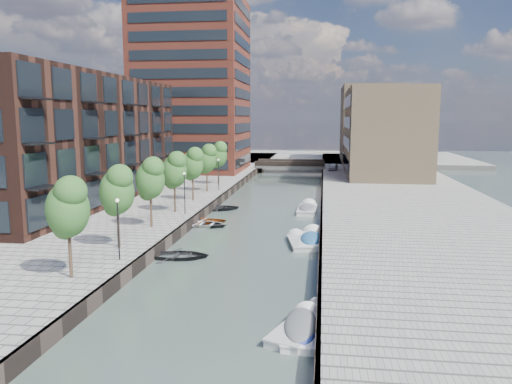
% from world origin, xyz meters
% --- Properties ---
extents(water, '(300.00, 300.00, 0.00)m').
position_xyz_m(water, '(0.00, 40.00, 0.00)').
color(water, '#38473F').
rests_on(water, ground).
extents(quay_left, '(60.00, 140.00, 1.00)m').
position_xyz_m(quay_left, '(-36.00, 40.00, 0.50)').
color(quay_left, gray).
rests_on(quay_left, ground).
extents(quay_right, '(20.00, 140.00, 1.00)m').
position_xyz_m(quay_right, '(16.00, 40.00, 0.50)').
color(quay_right, gray).
rests_on(quay_right, ground).
extents(quay_wall_left, '(0.25, 140.00, 1.00)m').
position_xyz_m(quay_wall_left, '(-6.10, 40.00, 0.50)').
color(quay_wall_left, '#332823').
rests_on(quay_wall_left, ground).
extents(quay_wall_right, '(0.25, 140.00, 1.00)m').
position_xyz_m(quay_wall_right, '(6.10, 40.00, 0.50)').
color(quay_wall_right, '#332823').
rests_on(quay_wall_right, ground).
extents(far_closure, '(80.00, 40.00, 1.00)m').
position_xyz_m(far_closure, '(0.00, 100.00, 0.50)').
color(far_closure, gray).
rests_on(far_closure, ground).
extents(apartment_block, '(8.00, 38.00, 14.00)m').
position_xyz_m(apartment_block, '(-20.00, 30.00, 8.00)').
color(apartment_block, black).
rests_on(apartment_block, quay_left).
extents(tower, '(18.00, 18.00, 30.00)m').
position_xyz_m(tower, '(-17.00, 65.00, 16.00)').
color(tower, brown).
rests_on(tower, quay_left).
extents(tan_block_near, '(12.00, 25.00, 14.00)m').
position_xyz_m(tan_block_near, '(16.00, 62.00, 8.00)').
color(tan_block_near, '#9C815F').
rests_on(tan_block_near, quay_right).
extents(tan_block_far, '(12.00, 20.00, 16.00)m').
position_xyz_m(tan_block_far, '(16.00, 88.00, 9.00)').
color(tan_block_far, '#9C815F').
rests_on(tan_block_far, quay_right).
extents(bridge, '(13.00, 6.00, 1.30)m').
position_xyz_m(bridge, '(0.00, 72.00, 1.39)').
color(bridge, gray).
rests_on(bridge, ground).
extents(tree_0, '(2.50, 2.50, 5.95)m').
position_xyz_m(tree_0, '(-8.50, 4.00, 5.31)').
color(tree_0, '#382619').
rests_on(tree_0, quay_left).
extents(tree_1, '(2.50, 2.50, 5.95)m').
position_xyz_m(tree_1, '(-8.50, 11.00, 5.31)').
color(tree_1, '#382619').
rests_on(tree_1, quay_left).
extents(tree_2, '(2.50, 2.50, 5.95)m').
position_xyz_m(tree_2, '(-8.50, 18.00, 5.31)').
color(tree_2, '#382619').
rests_on(tree_2, quay_left).
extents(tree_3, '(2.50, 2.50, 5.95)m').
position_xyz_m(tree_3, '(-8.50, 25.00, 5.31)').
color(tree_3, '#382619').
rests_on(tree_3, quay_left).
extents(tree_4, '(2.50, 2.50, 5.95)m').
position_xyz_m(tree_4, '(-8.50, 32.00, 5.31)').
color(tree_4, '#382619').
rests_on(tree_4, quay_left).
extents(tree_5, '(2.50, 2.50, 5.95)m').
position_xyz_m(tree_5, '(-8.50, 39.00, 5.31)').
color(tree_5, '#382619').
rests_on(tree_5, quay_left).
extents(tree_6, '(2.50, 2.50, 5.95)m').
position_xyz_m(tree_6, '(-8.50, 46.00, 5.31)').
color(tree_6, '#382619').
rests_on(tree_6, quay_left).
extents(lamp_0, '(0.24, 0.24, 4.12)m').
position_xyz_m(lamp_0, '(-7.20, 8.00, 3.51)').
color(lamp_0, black).
rests_on(lamp_0, quay_left).
extents(lamp_1, '(0.24, 0.24, 4.12)m').
position_xyz_m(lamp_1, '(-7.20, 24.00, 3.51)').
color(lamp_1, black).
rests_on(lamp_1, quay_left).
extents(lamp_2, '(0.24, 0.24, 4.12)m').
position_xyz_m(lamp_2, '(-7.20, 40.00, 3.51)').
color(lamp_2, black).
rests_on(lamp_2, quay_left).
extents(sloop_0, '(4.72, 3.62, 0.91)m').
position_xyz_m(sloop_0, '(-4.28, 12.17, 0.00)').
color(sloop_0, black).
rests_on(sloop_0, ground).
extents(sloop_1, '(4.98, 4.00, 0.92)m').
position_xyz_m(sloop_1, '(-5.07, 23.11, 0.00)').
color(sloop_1, black).
rests_on(sloop_1, ground).
extents(sloop_2, '(4.77, 3.98, 0.85)m').
position_xyz_m(sloop_2, '(-5.25, 24.68, 0.00)').
color(sloop_2, '#923D0F').
rests_on(sloop_2, ground).
extents(sloop_3, '(4.89, 3.68, 0.96)m').
position_xyz_m(sloop_3, '(-5.08, 23.08, 0.00)').
color(sloop_3, white).
rests_on(sloop_3, ground).
extents(sloop_4, '(5.39, 4.54, 0.95)m').
position_xyz_m(sloop_4, '(-5.40, 31.77, 0.00)').
color(sloop_4, black).
rests_on(sloop_4, ground).
extents(motorboat_0, '(1.89, 4.64, 1.51)m').
position_xyz_m(motorboat_0, '(5.37, 0.43, 0.18)').
color(motorboat_0, silver).
rests_on(motorboat_0, ground).
extents(motorboat_1, '(3.42, 5.38, 1.70)m').
position_xyz_m(motorboat_1, '(5.41, 0.76, 0.21)').
color(motorboat_1, '#B8B8B6').
rests_on(motorboat_1, ground).
extents(motorboat_2, '(2.42, 4.88, 1.56)m').
position_xyz_m(motorboat_2, '(4.27, 17.74, 0.09)').
color(motorboat_2, '#ADADAB').
rests_on(motorboat_2, ground).
extents(motorboat_3, '(2.06, 5.64, 1.87)m').
position_xyz_m(motorboat_3, '(5.32, 18.30, 0.23)').
color(motorboat_3, silver).
rests_on(motorboat_3, ground).
extents(motorboat_4, '(2.18, 5.80, 1.91)m').
position_xyz_m(motorboat_4, '(4.53, 32.34, 0.23)').
color(motorboat_4, beige).
rests_on(motorboat_4, ground).
extents(car, '(1.89, 3.76, 1.23)m').
position_xyz_m(car, '(7.97, 67.44, 1.61)').
color(car, '#AFB2B4').
rests_on(car, quay_right).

